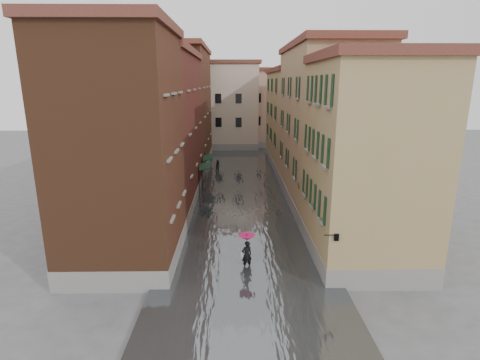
{
  "coord_description": "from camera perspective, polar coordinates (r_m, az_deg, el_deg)",
  "views": [
    {
      "loc": [
        -0.66,
        -23.02,
        10.4
      ],
      "look_at": [
        -0.22,
        5.08,
        3.0
      ],
      "focal_mm": 28.0,
      "sensor_mm": 36.0,
      "label": 1
    }
  ],
  "objects": [
    {
      "name": "window_planters",
      "position": [
        23.73,
        10.78,
        -2.4
      ],
      "size": [
        0.59,
        7.98,
        0.84
      ],
      "color": "#996632",
      "rests_on": "ground"
    },
    {
      "name": "awning_near",
      "position": [
        36.1,
        -5.36,
        2.0
      ],
      "size": [
        1.09,
        3.12,
        2.8
      ],
      "color": "#153120",
      "rests_on": "ground"
    },
    {
      "name": "building_left_far",
      "position": [
        47.56,
        -8.69,
        10.49
      ],
      "size": [
        6.0,
        16.0,
        14.0
      ],
      "primitive_type": "cube",
      "color": "brown",
      "rests_on": "ground"
    },
    {
      "name": "pedestrian_main",
      "position": [
        21.55,
        1.03,
        -10.4
      ],
      "size": [
        0.95,
        0.95,
        2.06
      ],
      "color": "black",
      "rests_on": "ground"
    },
    {
      "name": "building_end_pink",
      "position": [
        63.52,
        5.23,
        10.72
      ],
      "size": [
        10.0,
        9.0,
        12.0
      ],
      "primitive_type": "cube",
      "color": "tan",
      "rests_on": "ground"
    },
    {
      "name": "floodwater",
      "position": [
        37.47,
        0.16,
        -1.2
      ],
      "size": [
        10.0,
        60.0,
        0.2
      ],
      "primitive_type": "cube",
      "color": "#4C5154",
      "rests_on": "ground"
    },
    {
      "name": "building_right_mid",
      "position": [
        33.15,
        12.59,
        7.65
      ],
      "size": [
        6.0,
        14.0,
        13.0
      ],
      "primitive_type": "cube",
      "color": "#9D8B5F",
      "rests_on": "ground"
    },
    {
      "name": "awning_far",
      "position": [
        40.32,
        -4.89,
        3.36
      ],
      "size": [
        1.09,
        3.28,
        2.8
      ],
      "color": "#153120",
      "rests_on": "ground"
    },
    {
      "name": "building_end_cream",
      "position": [
        61.19,
        -3.13,
        11.08
      ],
      "size": [
        12.0,
        9.0,
        13.0
      ],
      "primitive_type": "cube",
      "color": "#B8AA92",
      "rests_on": "ground"
    },
    {
      "name": "wall_lantern",
      "position": [
        19.21,
        14.39,
        -8.38
      ],
      "size": [
        0.71,
        0.22,
        0.35
      ],
      "color": "black",
      "rests_on": "ground"
    },
    {
      "name": "ground",
      "position": [
        25.27,
        0.7,
        -9.56
      ],
      "size": [
        120.0,
        120.0,
        0.0
      ],
      "primitive_type": "plane",
      "color": "#515153",
      "rests_on": "ground"
    },
    {
      "name": "building_right_near",
      "position": [
        22.85,
        18.73,
        2.22
      ],
      "size": [
        6.0,
        8.0,
        11.5
      ],
      "primitive_type": "cube",
      "color": "#9A844F",
      "rests_on": "ground"
    },
    {
      "name": "building_left_mid",
      "position": [
        32.9,
        -12.09,
        7.18
      ],
      "size": [
        6.0,
        14.0,
        12.5
      ],
      "primitive_type": "cube",
      "color": "#57211B",
      "rests_on": "ground"
    },
    {
      "name": "building_left_near",
      "position": [
        22.3,
        -17.44,
        4.0
      ],
      "size": [
        6.0,
        8.0,
        13.0
      ],
      "primitive_type": "cube",
      "color": "brown",
      "rests_on": "ground"
    },
    {
      "name": "building_right_far",
      "position": [
        47.86,
        8.43,
        9.02
      ],
      "size": [
        6.0,
        16.0,
        11.5
      ],
      "primitive_type": "cube",
      "color": "#9A844F",
      "rests_on": "ground"
    },
    {
      "name": "pedestrian_far",
      "position": [
        43.95,
        -3.35,
        2.06
      ],
      "size": [
        0.89,
        0.79,
        1.53
      ],
      "primitive_type": "imported",
      "rotation": [
        0.0,
        0.0,
        0.34
      ],
      "color": "black",
      "rests_on": "ground"
    }
  ]
}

